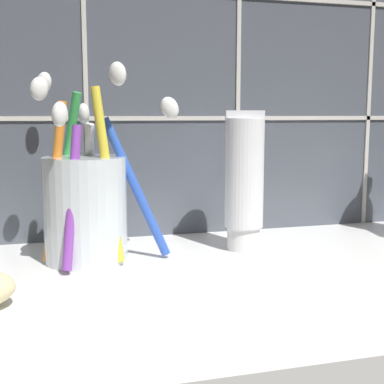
% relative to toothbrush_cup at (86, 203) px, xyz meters
% --- Properties ---
extents(sink_counter, '(0.72, 0.36, 0.02)m').
position_rel_toothbrush_cup_xyz_m(sink_counter, '(0.17, -0.08, -0.07)').
color(sink_counter, white).
rests_on(sink_counter, ground).
extents(tile_wall_backsplash, '(0.82, 0.02, 0.42)m').
position_rel_toothbrush_cup_xyz_m(tile_wall_backsplash, '(0.17, 0.10, 0.13)').
color(tile_wall_backsplash, '#4C515B').
rests_on(tile_wall_backsplash, ground).
extents(toothbrush_cup, '(0.15, 0.13, 0.19)m').
position_rel_toothbrush_cup_xyz_m(toothbrush_cup, '(0.00, 0.00, 0.00)').
color(toothbrush_cup, silver).
rests_on(toothbrush_cup, sink_counter).
extents(toothpaste_tube, '(0.04, 0.04, 0.15)m').
position_rel_toothbrush_cup_xyz_m(toothpaste_tube, '(0.17, -0.00, 0.02)').
color(toothpaste_tube, white).
rests_on(toothpaste_tube, sink_counter).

